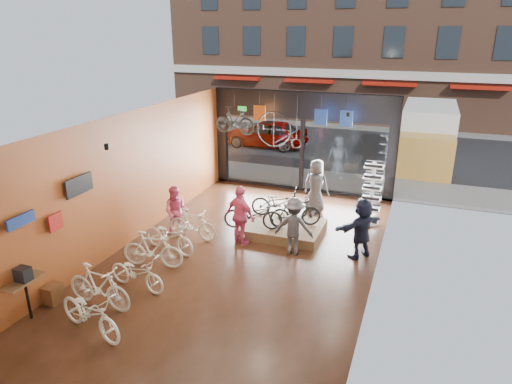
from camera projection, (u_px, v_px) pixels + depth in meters
The scene contains 35 objects.
ground_plane at pixel (244, 257), 12.65m from camera, with size 7.00×12.00×0.04m, color black.
ceiling at pixel (243, 120), 11.35m from camera, with size 7.00×12.00×0.04m, color black.
wall_left at pixel (130, 178), 13.16m from camera, with size 0.04×12.00×3.80m, color brown.
wall_right at pixel (380, 210), 10.85m from camera, with size 0.04×12.00×3.80m, color beige.
wall_back at pixel (91, 322), 6.70m from camera, with size 7.00×0.04×3.80m, color beige.
storefront at pixel (302, 142), 17.30m from camera, with size 7.00×0.26×3.80m, color black, non-canonical shape.
exit_sign at pixel (242, 109), 17.59m from camera, with size 0.35×0.06×0.18m, color #198C26.
street_road at pixel (342, 140), 25.88m from camera, with size 30.00×18.00×0.02m, color black.
sidewalk_near at pixel (308, 179), 18.98m from camera, with size 30.00×2.40×0.12m, color slate.
sidewalk_far at pixel (354, 126), 29.38m from camera, with size 30.00×2.00×0.12m, color slate.
opposite_building at pixel (368, 11), 29.24m from camera, with size 26.00×5.00×14.00m, color brown.
street_car at pixel (267, 133), 24.14m from camera, with size 1.73×4.31×1.47m, color gray.
box_truck at pixel (427, 138), 20.43m from camera, with size 2.26×6.77×2.67m, color silver, non-canonical shape.
floor_bike_0 at pixel (90, 313), 9.33m from camera, with size 0.64×1.84×0.97m, color silver.
floor_bike_1 at pixel (99, 286), 10.22m from camera, with size 0.49×1.73×1.04m, color silver.
floor_bike_2 at pixel (137, 273), 10.97m from camera, with size 0.56×1.62×0.85m, color silver.
floor_bike_3 at pixel (153, 249), 11.96m from camera, with size 0.47×1.67×1.00m, color silver.
floor_bike_4 at pixel (169, 236), 12.82m from camera, with size 0.62×1.77×0.93m, color silver.
floor_bike_5 at pixel (192, 224), 13.57m from camera, with size 0.45×1.58×0.95m, color silver.
display_platform at pixel (283, 229), 14.05m from camera, with size 2.40×1.80×0.30m, color #4B3022.
display_bike_left at pixel (253, 214), 13.55m from camera, with size 0.61×1.76×0.92m, color black.
display_bike_mid at pixel (296, 212), 13.69m from camera, with size 0.45×1.59×0.95m, color black.
display_bike_right at pixel (279, 203), 14.40m from camera, with size 0.63×1.81×0.95m, color black.
customer_1 at pixel (177, 212), 13.68m from camera, with size 0.77×0.60×1.58m, color #CC4C72.
customer_2 at pixel (241, 216), 13.10m from camera, with size 1.05×0.44×1.79m, color #CC4C72.
customer_3 at pixel (294, 226), 12.55m from camera, with size 1.08×0.62×1.67m, color #3F3F44.
customer_4 at pixel (316, 186), 15.52m from camera, with size 0.89×0.58×1.83m, color #3F3F44.
customer_5 at pixel (362, 228), 12.38m from camera, with size 1.59×0.51×1.71m, color #161C33.
sunglasses_rack at pixel (372, 193), 14.52m from camera, with size 0.60×0.50×2.05m, color white, non-canonical shape.
wall_merch at pixel (46, 249), 10.23m from camera, with size 0.40×2.40×2.60m, color navy, non-canonical shape.
penny_farthing at pixel (281, 131), 16.31m from camera, with size 1.62×0.06×1.29m, color black, non-canonical shape.
hung_bike at pixel (234, 120), 16.02m from camera, with size 0.45×1.58×0.95m, color black.
jersey_left at pixel (259, 113), 16.68m from camera, with size 0.45×0.03×0.55m, color #CC5919.
jersey_mid at pixel (321, 117), 15.93m from camera, with size 0.45×0.03×0.55m, color #1E3F99.
jersey_right at pixel (346, 119), 15.63m from camera, with size 0.45×0.03×0.55m, color #1E3F99.
Camera 1 is at (4.25, -10.47, 5.97)m, focal length 32.00 mm.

